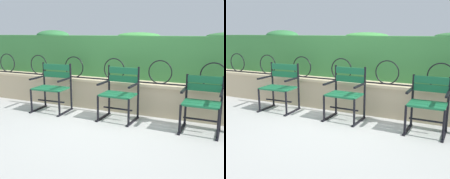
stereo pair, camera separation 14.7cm
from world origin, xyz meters
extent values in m
plane|color=#ADADA8|center=(0.00, 0.00, 0.00)|extent=(60.00, 60.00, 0.00)
cube|color=tan|center=(0.00, 0.78, 0.26)|extent=(7.11, 0.35, 0.53)
cube|color=#CBB58F|center=(0.00, 0.78, 0.55)|extent=(7.11, 0.41, 0.05)
cylinder|color=black|center=(0.00, 0.70, 0.59)|extent=(6.57, 0.02, 0.02)
torus|color=black|center=(-2.82, 0.70, 0.79)|extent=(0.42, 0.02, 0.42)
torus|color=black|center=(-1.96, 0.70, 0.79)|extent=(0.42, 0.02, 0.42)
torus|color=black|center=(-1.09, 0.70, 0.79)|extent=(0.42, 0.02, 0.42)
torus|color=black|center=(-0.23, 0.70, 0.79)|extent=(0.42, 0.02, 0.42)
torus|color=black|center=(0.63, 0.70, 0.79)|extent=(0.42, 0.02, 0.42)
torus|color=black|center=(1.49, 0.70, 0.79)|extent=(0.42, 0.02, 0.42)
cube|color=#387A3D|center=(0.00, 1.23, 0.98)|extent=(6.96, 0.56, 0.81)
ellipsoid|color=#30713B|center=(-1.95, 1.23, 1.39)|extent=(0.80, 0.50, 0.22)
ellipsoid|color=#38803B|center=(0.05, 1.23, 1.39)|extent=(0.85, 0.50, 0.13)
cube|color=#19663D|center=(-1.28, 0.03, 0.44)|extent=(0.60, 0.15, 0.03)
cube|color=#19663D|center=(-1.29, 0.17, 0.44)|extent=(0.60, 0.15, 0.03)
cube|color=#19663D|center=(-1.29, 0.30, 0.44)|extent=(0.60, 0.15, 0.03)
cube|color=#19663D|center=(-1.30, 0.41, 0.81)|extent=(0.59, 0.06, 0.11)
cube|color=#19663D|center=(-1.30, 0.41, 0.66)|extent=(0.59, 0.06, 0.11)
cylinder|color=black|center=(-1.00, 0.42, 0.44)|extent=(0.04, 0.04, 0.89)
cylinder|color=black|center=(-0.98, -0.01, 0.22)|extent=(0.04, 0.04, 0.44)
cube|color=black|center=(-0.99, 0.18, 0.01)|extent=(0.06, 0.52, 0.02)
cube|color=black|center=(-0.99, 0.18, 0.62)|extent=(0.05, 0.40, 0.03)
cylinder|color=black|center=(-1.59, 0.39, 0.44)|extent=(0.04, 0.04, 0.89)
cylinder|color=black|center=(-1.57, -0.04, 0.22)|extent=(0.04, 0.04, 0.44)
cube|color=black|center=(-1.58, 0.15, 0.01)|extent=(0.06, 0.52, 0.02)
cube|color=black|center=(-1.58, 0.15, 0.62)|extent=(0.05, 0.40, 0.03)
cylinder|color=black|center=(-1.29, 0.17, 0.20)|extent=(0.56, 0.05, 0.03)
cube|color=#19663D|center=(0.05, 0.06, 0.44)|extent=(0.55, 0.14, 0.03)
cube|color=#19663D|center=(0.05, 0.20, 0.44)|extent=(0.55, 0.14, 0.03)
cube|color=#19663D|center=(0.05, 0.34, 0.44)|extent=(0.55, 0.14, 0.03)
cube|color=#19663D|center=(0.06, 0.44, 0.81)|extent=(0.55, 0.04, 0.11)
cube|color=#19663D|center=(0.06, 0.44, 0.67)|extent=(0.55, 0.04, 0.11)
cylinder|color=black|center=(0.33, 0.43, 0.45)|extent=(0.04, 0.04, 0.90)
cylinder|color=black|center=(0.32, 0.00, 0.22)|extent=(0.04, 0.04, 0.44)
cube|color=black|center=(0.32, 0.19, 0.01)|extent=(0.05, 0.52, 0.02)
cube|color=black|center=(0.32, 0.19, 0.62)|extent=(0.05, 0.40, 0.03)
cylinder|color=black|center=(-0.22, 0.45, 0.45)|extent=(0.04, 0.04, 0.90)
cylinder|color=black|center=(-0.23, 0.02, 0.22)|extent=(0.04, 0.04, 0.44)
cube|color=black|center=(-0.23, 0.21, 0.01)|extent=(0.05, 0.52, 0.02)
cube|color=black|center=(-0.23, 0.21, 0.62)|extent=(0.05, 0.40, 0.03)
cylinder|color=black|center=(0.05, 0.20, 0.20)|extent=(0.52, 0.04, 0.03)
cube|color=#19663D|center=(1.38, 0.03, 0.44)|extent=(0.52, 0.14, 0.03)
cube|color=#19663D|center=(1.38, 0.17, 0.44)|extent=(0.52, 0.14, 0.03)
cube|color=#19663D|center=(1.39, 0.30, 0.44)|extent=(0.52, 0.14, 0.03)
cube|color=#19663D|center=(1.39, 0.41, 0.76)|extent=(0.52, 0.04, 0.11)
cube|color=#19663D|center=(1.39, 0.41, 0.63)|extent=(0.52, 0.04, 0.11)
cylinder|color=black|center=(1.65, 0.40, 0.41)|extent=(0.04, 0.04, 0.83)
cylinder|color=black|center=(1.64, -0.03, 0.22)|extent=(0.04, 0.04, 0.44)
cube|color=black|center=(1.64, 0.16, 0.01)|extent=(0.05, 0.52, 0.02)
cube|color=black|center=(1.64, 0.16, 0.62)|extent=(0.05, 0.40, 0.03)
cylinder|color=black|center=(1.13, 0.41, 0.41)|extent=(0.04, 0.04, 0.83)
cylinder|color=black|center=(1.12, -0.02, 0.22)|extent=(0.04, 0.04, 0.44)
cube|color=black|center=(1.12, 0.17, 0.01)|extent=(0.05, 0.52, 0.02)
cube|color=black|center=(1.12, 0.17, 0.62)|extent=(0.05, 0.40, 0.03)
cylinder|color=black|center=(1.38, 0.17, 0.20)|extent=(0.50, 0.04, 0.03)
camera|label=1|loc=(1.70, -3.81, 1.47)|focal=43.01mm
camera|label=2|loc=(1.84, -3.75, 1.47)|focal=43.01mm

